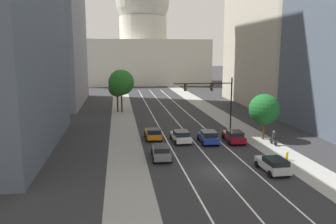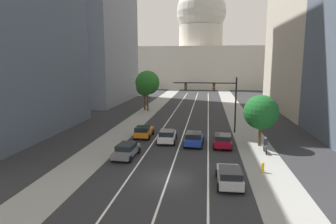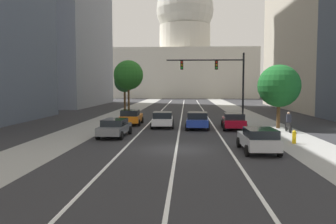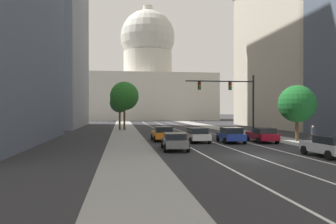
{
  "view_description": "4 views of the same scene",
  "coord_description": "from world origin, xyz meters",
  "px_view_note": "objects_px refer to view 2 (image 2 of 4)",
  "views": [
    {
      "loc": [
        -9.13,
        -28.81,
        10.94
      ],
      "look_at": [
        -1.12,
        25.25,
        1.28
      ],
      "focal_mm": 36.25,
      "sensor_mm": 36.0,
      "label": 1
    },
    {
      "loc": [
        3.04,
        -22.44,
        9.31
      ],
      "look_at": [
        -2.96,
        21.77,
        1.82
      ],
      "focal_mm": 31.4,
      "sensor_mm": 36.0,
      "label": 2
    },
    {
      "loc": [
        0.61,
        -21.04,
        3.94
      ],
      "look_at": [
        -1.57,
        19.82,
        0.76
      ],
      "focal_mm": 37.05,
      "sensor_mm": 36.0,
      "label": 3
    },
    {
      "loc": [
        -9.13,
        -21.56,
        3.18
      ],
      "look_at": [
        -2.38,
        26.12,
        2.95
      ],
      "focal_mm": 35.83,
      "sensor_mm": 36.0,
      "label": 4
    }
  ],
  "objects_px": {
    "capitol_building": "(201,50)",
    "car_white": "(167,136)",
    "car_blue": "(194,138)",
    "traffic_signal_mast": "(216,94)",
    "car_orange": "(144,131)",
    "street_tree_near_left": "(144,88)",
    "cyclist": "(265,145)",
    "car_crimson": "(223,140)",
    "car_gray": "(126,150)",
    "fire_hydrant": "(263,167)",
    "street_tree_mid_right": "(261,112)",
    "street_tree_mid_left": "(147,83)",
    "car_silver": "(230,176)"
  },
  "relations": [
    {
      "from": "capitol_building",
      "to": "car_white",
      "type": "height_order",
      "value": "capitol_building"
    },
    {
      "from": "car_white",
      "to": "car_blue",
      "type": "xyz_separation_m",
      "value": [
        3.23,
        -0.98,
        0.04
      ]
    },
    {
      "from": "capitol_building",
      "to": "traffic_signal_mast",
      "type": "height_order",
      "value": "capitol_building"
    },
    {
      "from": "car_orange",
      "to": "street_tree_near_left",
      "type": "height_order",
      "value": "street_tree_near_left"
    },
    {
      "from": "traffic_signal_mast",
      "to": "cyclist",
      "type": "xyz_separation_m",
      "value": [
        4.92,
        -8.87,
        -4.34
      ]
    },
    {
      "from": "cyclist",
      "to": "car_blue",
      "type": "bearing_deg",
      "value": 74.33
    },
    {
      "from": "car_crimson",
      "to": "car_gray",
      "type": "height_order",
      "value": "car_crimson"
    },
    {
      "from": "car_white",
      "to": "car_orange",
      "type": "distance_m",
      "value": 3.69
    },
    {
      "from": "fire_hydrant",
      "to": "street_tree_mid_right",
      "type": "height_order",
      "value": "street_tree_mid_right"
    },
    {
      "from": "cyclist",
      "to": "car_crimson",
      "type": "bearing_deg",
      "value": 64.83
    },
    {
      "from": "car_gray",
      "to": "car_orange",
      "type": "bearing_deg",
      "value": 2.78
    },
    {
      "from": "car_white",
      "to": "car_gray",
      "type": "distance_m",
      "value": 6.99
    },
    {
      "from": "capitol_building",
      "to": "car_gray",
      "type": "relative_size",
      "value": 9.97
    },
    {
      "from": "car_gray",
      "to": "street_tree_near_left",
      "type": "height_order",
      "value": "street_tree_near_left"
    },
    {
      "from": "car_blue",
      "to": "car_gray",
      "type": "bearing_deg",
      "value": 131.11
    },
    {
      "from": "fire_hydrant",
      "to": "cyclist",
      "type": "relative_size",
      "value": 0.53
    },
    {
      "from": "capitol_building",
      "to": "street_tree_mid_left",
      "type": "height_order",
      "value": "capitol_building"
    },
    {
      "from": "car_silver",
      "to": "car_crimson",
      "type": "bearing_deg",
      "value": -0.85
    },
    {
      "from": "street_tree_near_left",
      "to": "street_tree_mid_right",
      "type": "distance_m",
      "value": 29.46
    },
    {
      "from": "traffic_signal_mast",
      "to": "street_tree_mid_right",
      "type": "xyz_separation_m",
      "value": [
        4.78,
        -6.14,
        -1.33
      ]
    },
    {
      "from": "car_gray",
      "to": "car_blue",
      "type": "bearing_deg",
      "value": -48.29
    },
    {
      "from": "car_white",
      "to": "street_tree_mid_left",
      "type": "xyz_separation_m",
      "value": [
        -6.91,
        22.2,
        4.76
      ]
    },
    {
      "from": "car_silver",
      "to": "street_tree_near_left",
      "type": "relative_size",
      "value": 0.68
    },
    {
      "from": "capitol_building",
      "to": "car_gray",
      "type": "height_order",
      "value": "capitol_building"
    },
    {
      "from": "street_tree_mid_right",
      "to": "street_tree_mid_left",
      "type": "bearing_deg",
      "value": 128.04
    },
    {
      "from": "car_gray",
      "to": "street_tree_near_left",
      "type": "distance_m",
      "value": 29.68
    },
    {
      "from": "car_white",
      "to": "street_tree_mid_left",
      "type": "relative_size",
      "value": 0.56
    },
    {
      "from": "car_blue",
      "to": "street_tree_mid_right",
      "type": "distance_m",
      "value": 8.03
    },
    {
      "from": "car_white",
      "to": "car_crimson",
      "type": "xyz_separation_m",
      "value": [
        6.46,
        -1.01,
        0.01
      ]
    },
    {
      "from": "fire_hydrant",
      "to": "street_tree_near_left",
      "type": "height_order",
      "value": "street_tree_near_left"
    },
    {
      "from": "cyclist",
      "to": "street_tree_mid_left",
      "type": "bearing_deg",
      "value": 33.92
    },
    {
      "from": "traffic_signal_mast",
      "to": "street_tree_mid_right",
      "type": "distance_m",
      "value": 7.9
    },
    {
      "from": "car_blue",
      "to": "street_tree_near_left",
      "type": "relative_size",
      "value": 0.68
    },
    {
      "from": "car_silver",
      "to": "street_tree_mid_left",
      "type": "xyz_separation_m",
      "value": [
        -13.38,
        33.97,
        4.74
      ]
    },
    {
      "from": "car_silver",
      "to": "street_tree_mid_right",
      "type": "height_order",
      "value": "street_tree_mid_right"
    },
    {
      "from": "car_silver",
      "to": "street_tree_mid_right",
      "type": "distance_m",
      "value": 12.68
    },
    {
      "from": "capitol_building",
      "to": "car_silver",
      "type": "relative_size",
      "value": 10.55
    },
    {
      "from": "car_orange",
      "to": "car_gray",
      "type": "relative_size",
      "value": 0.93
    },
    {
      "from": "car_blue",
      "to": "car_crimson",
      "type": "bearing_deg",
      "value": -88.42
    },
    {
      "from": "capitol_building",
      "to": "street_tree_near_left",
      "type": "height_order",
      "value": "capitol_building"
    },
    {
      "from": "car_orange",
      "to": "street_tree_mid_right",
      "type": "height_order",
      "value": "street_tree_mid_right"
    },
    {
      "from": "car_orange",
      "to": "cyclist",
      "type": "height_order",
      "value": "cyclist"
    },
    {
      "from": "street_tree_mid_right",
      "to": "car_blue",
      "type": "bearing_deg",
      "value": -173.91
    },
    {
      "from": "cyclist",
      "to": "street_tree_near_left",
      "type": "bearing_deg",
      "value": 34.3
    },
    {
      "from": "car_crimson",
      "to": "cyclist",
      "type": "xyz_separation_m",
      "value": [
        4.28,
        -1.91,
        0.09
      ]
    },
    {
      "from": "traffic_signal_mast",
      "to": "car_blue",
      "type": "bearing_deg",
      "value": -110.54
    },
    {
      "from": "car_crimson",
      "to": "street_tree_mid_left",
      "type": "height_order",
      "value": "street_tree_mid_left"
    },
    {
      "from": "car_silver",
      "to": "car_blue",
      "type": "xyz_separation_m",
      "value": [
        -3.24,
        10.8,
        0.02
      ]
    },
    {
      "from": "car_silver",
      "to": "car_gray",
      "type": "bearing_deg",
      "value": 59.2
    },
    {
      "from": "car_crimson",
      "to": "street_tree_near_left",
      "type": "relative_size",
      "value": 0.77
    }
  ]
}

